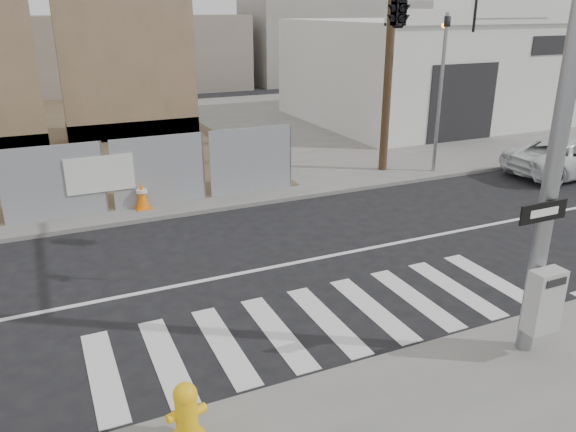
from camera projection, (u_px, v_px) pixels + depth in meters
name	position (u px, v px, depth m)	size (l,w,h in m)	color
ground	(274.00, 267.00, 12.56)	(100.00, 100.00, 0.00)	black
sidewalk_far	(148.00, 139.00, 24.49)	(50.00, 20.00, 0.12)	slate
signal_pole	(443.00, 48.00, 10.12)	(0.96, 5.87, 7.00)	gray
far_signal_pole	(442.00, 72.00, 18.38)	(0.16, 0.20, 5.60)	gray
concrete_wall_right	(129.00, 61.00, 23.21)	(5.50, 1.30, 8.00)	brown
auto_shop	(428.00, 70.00, 28.17)	(12.00, 10.20, 5.95)	silver
utility_pole_right	(392.00, 16.00, 17.96)	(1.60, 0.28, 10.00)	#463120
fire_hydrant	(186.00, 412.00, 7.26)	(0.56, 0.56, 0.86)	yellow
suv	(569.00, 157.00, 19.28)	(2.13, 4.61, 1.28)	white
traffic_cone_d	(142.00, 195.00, 15.76)	(0.46, 0.46, 0.80)	orange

